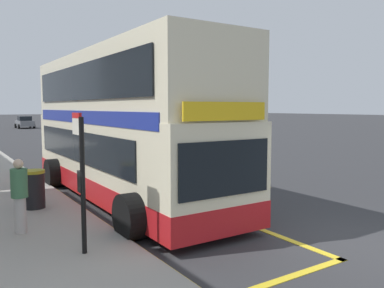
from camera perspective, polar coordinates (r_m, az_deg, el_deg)
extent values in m
plane|color=#333335|center=(37.19, -21.92, 0.67)|extent=(260.00, 260.00, 0.00)
cube|color=beige|center=(12.18, -10.21, -1.53)|extent=(2.47, 10.29, 2.30)
cube|color=beige|center=(12.11, -10.37, 8.38)|extent=(2.44, 10.09, 1.90)
cube|color=red|center=(12.31, -10.14, -5.46)|extent=(2.49, 10.31, 0.60)
cube|color=navy|center=(12.10, -10.30, 3.98)|extent=(2.50, 9.47, 0.36)
cube|color=black|center=(12.10, -16.45, -0.28)|extent=(0.04, 8.23, 0.90)
cube|color=black|center=(11.69, -16.13, 8.62)|extent=(0.04, 9.06, 1.00)
cube|color=black|center=(7.69, 4.95, -3.59)|extent=(2.17, 0.04, 1.10)
cube|color=yellow|center=(7.60, 5.02, 4.79)|extent=(1.98, 0.04, 0.36)
cylinder|color=black|center=(8.48, -8.58, -10.39)|extent=(0.56, 1.00, 1.00)
cylinder|color=black|center=(9.84, 5.75, -8.15)|extent=(0.56, 1.00, 1.00)
cylinder|color=black|center=(14.56, -19.35, -4.00)|extent=(0.56, 1.00, 1.00)
cylinder|color=black|center=(15.39, -9.71, -3.28)|extent=(0.56, 1.00, 1.00)
cube|color=yellow|center=(11.85, -16.56, -8.47)|extent=(0.16, 13.64, 0.01)
cube|color=yellow|center=(12.93, -4.16, -7.10)|extent=(0.16, 13.64, 0.01)
cube|color=yellow|center=(6.94, 13.56, -18.49)|extent=(3.04, 0.16, 0.01)
cube|color=yellow|center=(18.61, -18.24, -3.52)|extent=(3.04, 0.16, 0.01)
cylinder|color=black|center=(7.34, -15.62, -5.92)|extent=(0.09, 0.09, 2.49)
cube|color=silver|center=(7.45, -16.41, 2.47)|extent=(0.05, 0.42, 0.30)
cube|color=red|center=(7.45, -16.45, 4.01)|extent=(0.05, 0.42, 0.10)
cube|color=black|center=(7.42, -15.86, -5.35)|extent=(0.06, 0.28, 0.40)
cube|color=slate|center=(57.02, -23.21, 2.79)|extent=(1.76, 4.20, 0.72)
cube|color=black|center=(56.90, -23.21, 3.45)|extent=(1.52, 1.90, 0.60)
cylinder|color=black|center=(58.16, -24.32, 2.44)|extent=(0.22, 0.60, 0.60)
cylinder|color=black|center=(58.48, -22.51, 2.52)|extent=(0.22, 0.60, 0.60)
cylinder|color=black|center=(55.59, -23.91, 2.34)|extent=(0.22, 0.60, 0.60)
cylinder|color=black|center=(55.92, -22.02, 2.42)|extent=(0.22, 0.60, 0.60)
cube|color=#B2B5BA|center=(27.82, -7.70, 0.92)|extent=(1.76, 4.20, 0.72)
cube|color=black|center=(27.69, -7.63, 2.27)|extent=(1.52, 1.90, 0.60)
cylinder|color=black|center=(28.66, -10.50, 0.29)|extent=(0.22, 0.60, 0.60)
cylinder|color=black|center=(29.43, -7.14, 0.46)|extent=(0.22, 0.60, 0.60)
cylinder|color=black|center=(26.28, -8.32, -0.13)|extent=(0.22, 0.60, 0.60)
cylinder|color=black|center=(27.12, -4.73, 0.07)|extent=(0.22, 0.60, 0.60)
cylinder|color=#B7B2AD|center=(9.14, -23.73, -9.47)|extent=(0.24, 0.24, 0.77)
cylinder|color=#3F724C|center=(9.00, -23.90, -5.23)|extent=(0.34, 0.34, 0.61)
sphere|color=beige|center=(8.94, -24.00, -2.66)|extent=(0.20, 0.20, 0.20)
cylinder|color=black|center=(11.18, -22.02, -6.32)|extent=(0.54, 0.54, 0.93)
cylinder|color=#A5991E|center=(11.09, -22.11, -3.76)|extent=(0.57, 0.57, 0.08)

